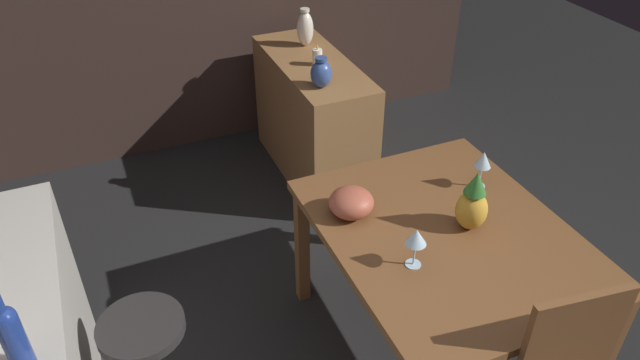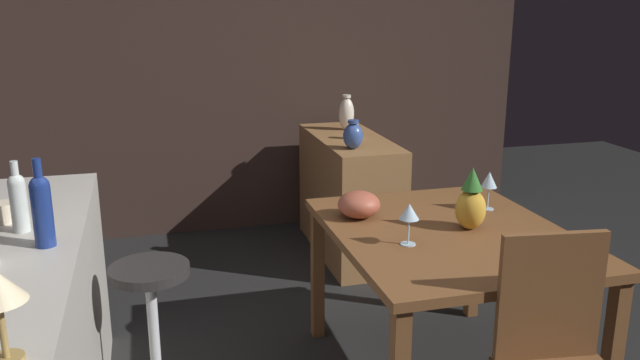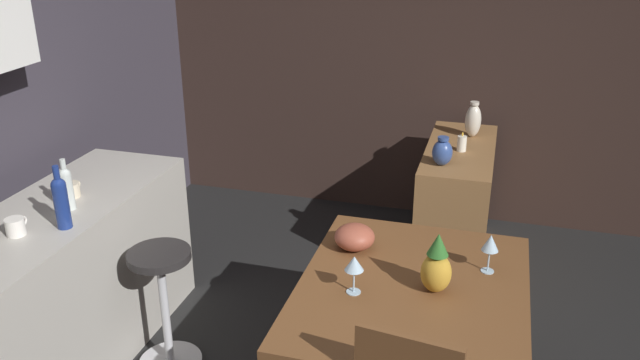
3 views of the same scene
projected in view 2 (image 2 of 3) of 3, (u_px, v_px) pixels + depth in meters
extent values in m
cube|color=#33231E|center=(240.00, 57.00, 4.80)|extent=(0.10, 4.40, 2.60)
cube|color=brown|center=(449.00, 234.00, 2.86)|extent=(1.22, 0.99, 0.04)
cube|color=brown|center=(318.00, 273.00, 3.37)|extent=(0.06, 0.06, 0.70)
cube|color=brown|center=(474.00, 256.00, 3.59)|extent=(0.06, 0.06, 0.70)
cube|color=olive|center=(349.00, 195.00, 4.50)|extent=(1.10, 0.44, 0.82)
cube|color=brown|center=(550.00, 299.00, 2.28)|extent=(0.08, 0.38, 0.49)
cylinder|color=#262323|center=(149.00, 271.00, 2.60)|extent=(0.32, 0.32, 0.04)
cylinder|color=silver|center=(155.00, 346.00, 2.69)|extent=(0.04, 0.04, 0.65)
cylinder|color=silver|center=(487.00, 209.00, 3.14)|extent=(0.06, 0.06, 0.00)
cylinder|color=silver|center=(488.00, 198.00, 3.13)|extent=(0.01, 0.01, 0.11)
cone|color=silver|center=(489.00, 180.00, 3.10)|extent=(0.08, 0.08, 0.08)
cylinder|color=silver|center=(408.00, 244.00, 2.69)|extent=(0.06, 0.06, 0.00)
cylinder|color=silver|center=(408.00, 231.00, 2.67)|extent=(0.01, 0.01, 0.11)
cone|color=silver|center=(409.00, 211.00, 2.65)|extent=(0.08, 0.08, 0.07)
ellipsoid|color=gold|center=(471.00, 209.00, 2.85)|extent=(0.13, 0.13, 0.18)
cone|color=#2D6B28|center=(472.00, 179.00, 2.82)|extent=(0.09, 0.09, 0.10)
ellipsoid|color=#9E4C38|center=(359.00, 204.00, 3.01)|extent=(0.20, 0.20, 0.12)
cylinder|color=navy|center=(43.00, 216.00, 2.21)|extent=(0.07, 0.07, 0.21)
sphere|color=navy|center=(39.00, 186.00, 2.18)|extent=(0.07, 0.07, 0.07)
cylinder|color=navy|center=(37.00, 169.00, 2.16)|extent=(0.03, 0.03, 0.07)
cylinder|color=silver|center=(19.00, 207.00, 2.35)|extent=(0.06, 0.06, 0.18)
sphere|color=silver|center=(16.00, 182.00, 2.33)|extent=(0.06, 0.06, 0.06)
cylinder|color=silver|center=(14.00, 169.00, 2.32)|extent=(0.03, 0.03, 0.06)
cylinder|color=beige|center=(3.00, 212.00, 2.47)|extent=(0.09, 0.09, 0.08)
torus|color=beige|center=(6.00, 207.00, 2.52)|extent=(0.05, 0.01, 0.05)
cylinder|color=#A58447|center=(3.00, 329.00, 1.49)|extent=(0.02, 0.02, 0.14)
cylinder|color=white|center=(354.00, 131.00, 4.32)|extent=(0.06, 0.06, 0.10)
ellipsoid|color=yellow|center=(354.00, 122.00, 4.31)|extent=(0.01, 0.01, 0.03)
ellipsoid|color=#334C8C|center=(353.00, 136.00, 4.02)|extent=(0.12, 0.12, 0.16)
cylinder|color=#334C8C|center=(353.00, 122.00, 4.00)|extent=(0.07, 0.07, 0.02)
ellipsoid|color=beige|center=(346.00, 114.00, 4.61)|extent=(0.11, 0.11, 0.23)
cylinder|color=beige|center=(347.00, 96.00, 4.57)|extent=(0.06, 0.06, 0.02)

